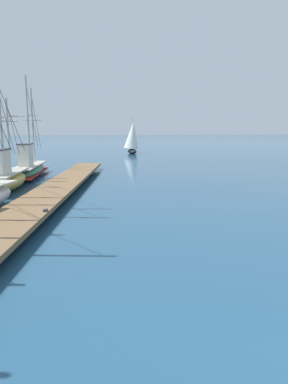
# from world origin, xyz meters

# --- Properties ---
(floating_dock) EXTENTS (4.15, 24.18, 0.53)m
(floating_dock) POSITION_xyz_m (-5.65, 15.19, 0.36)
(floating_dock) COLOR brown
(floating_dock) RESTS_ON ground
(fishing_boat_1) EXTENTS (1.47, 8.12, 6.65)m
(fishing_boat_1) POSITION_xyz_m (-8.32, 22.74, 0.60)
(fishing_boat_1) COLOR #337556
(fishing_boat_1) RESTS_ON ground
(fishing_boat_3) EXTENTS (1.94, 6.11, 5.19)m
(fishing_boat_3) POSITION_xyz_m (-8.52, 17.15, 0.71)
(fishing_boat_3) COLOR gold
(fishing_boat_3) RESTS_ON ground
(distant_sailboat) EXTENTS (2.25, 3.75, 4.68)m
(distant_sailboat) POSITION_xyz_m (0.46, 44.00, 2.07)
(distant_sailboat) COLOR black
(distant_sailboat) RESTS_ON ground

